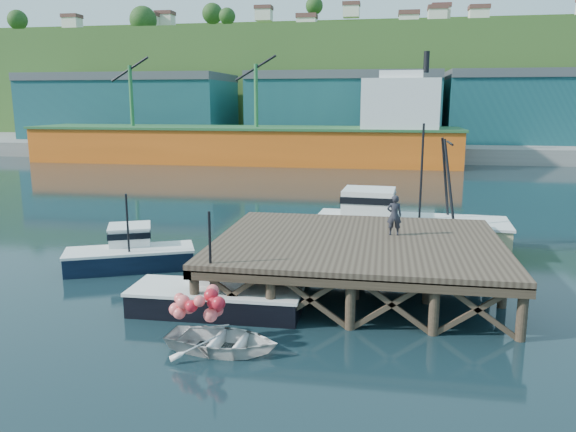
% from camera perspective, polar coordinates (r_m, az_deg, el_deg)
% --- Properties ---
extents(ground, '(300.00, 300.00, 0.00)m').
position_cam_1_polar(ground, '(25.54, -5.50, -6.46)').
color(ground, black).
rests_on(ground, ground).
extents(wharf, '(12.00, 10.00, 2.62)m').
position_cam_1_polar(wharf, '(23.98, 7.09, -2.86)').
color(wharf, brown).
rests_on(wharf, ground).
extents(far_quay, '(160.00, 40.00, 2.00)m').
position_cam_1_polar(far_quay, '(93.88, 5.88, 7.32)').
color(far_quay, gray).
rests_on(far_quay, ground).
extents(warehouse_left, '(32.00, 16.00, 9.00)m').
position_cam_1_polar(warehouse_left, '(97.67, -15.58, 10.36)').
color(warehouse_left, '#1B5B5B').
rests_on(warehouse_left, far_quay).
extents(warehouse_mid, '(28.00, 16.00, 9.00)m').
position_cam_1_polar(warehouse_mid, '(88.65, 5.72, 10.64)').
color(warehouse_mid, '#1B5B5B').
rests_on(warehouse_mid, far_quay).
extents(warehouse_right, '(30.00, 16.00, 9.00)m').
position_cam_1_polar(warehouse_right, '(91.47, 25.09, 9.65)').
color(warehouse_right, '#1B5B5B').
rests_on(warehouse_right, far_quay).
extents(cargo_ship, '(55.50, 10.00, 13.75)m').
position_cam_1_polar(cargo_ship, '(73.10, -2.03, 8.00)').
color(cargo_ship, orange).
rests_on(cargo_ship, ground).
extents(hillside, '(220.00, 50.00, 22.00)m').
position_cam_1_polar(hillside, '(123.61, 6.99, 12.95)').
color(hillside, '#2D511E').
rests_on(hillside, ground).
extents(boat_navy, '(6.34, 4.47, 3.73)m').
position_cam_1_polar(boat_navy, '(28.15, -15.75, -3.55)').
color(boat_navy, black).
rests_on(boat_navy, ground).
extents(boat_black, '(6.57, 5.55, 4.04)m').
position_cam_1_polar(boat_black, '(21.86, -7.09, -7.58)').
color(boat_black, black).
rests_on(boat_black, ground).
extents(trawler, '(10.31, 4.24, 6.77)m').
position_cam_1_polar(trawler, '(30.77, 11.90, -0.85)').
color(trawler, '#C7BC81').
rests_on(trawler, ground).
extents(dinghy, '(3.87, 2.91, 0.76)m').
position_cam_1_polar(dinghy, '(18.51, -6.68, -12.43)').
color(dinghy, silver).
rests_on(dinghy, ground).
extents(dockworker, '(0.68, 0.48, 1.78)m').
position_cam_1_polar(dockworker, '(24.88, 10.74, 0.08)').
color(dockworker, '#212129').
rests_on(dockworker, wharf).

